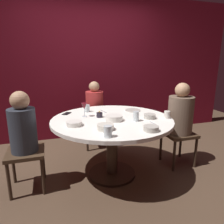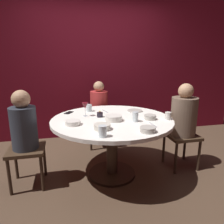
{
  "view_description": "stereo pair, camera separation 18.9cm",
  "coord_description": "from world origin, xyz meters",
  "px_view_note": "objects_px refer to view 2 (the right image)",
  "views": [
    {
      "loc": [
        -0.73,
        -2.32,
        1.46
      ],
      "look_at": [
        0.0,
        0.0,
        0.84
      ],
      "focal_mm": 33.21,
      "sensor_mm": 36.0,
      "label": 1
    },
    {
      "loc": [
        -0.55,
        -2.37,
        1.46
      ],
      "look_at": [
        0.0,
        0.0,
        0.84
      ],
      "focal_mm": 33.21,
      "sensor_mm": 36.0,
      "label": 2
    }
  ],
  "objects_px": {
    "dinner_plate": "(135,111)",
    "bowl_small_white": "(150,117)",
    "bowl_sauce_side": "(73,123)",
    "cup_center_front": "(103,131)",
    "seated_diner_right": "(184,117)",
    "bowl_rice_portion": "(102,127)",
    "seated_diner_back": "(99,107)",
    "cell_phone": "(69,113)",
    "bowl_salad_center": "(113,118)",
    "bowl_serving_large": "(148,129)",
    "cup_by_left_diner": "(135,117)",
    "candle_holder": "(100,115)",
    "cup_by_right_diner": "(89,108)",
    "cup_near_candle": "(168,116)",
    "wine_glass": "(85,106)",
    "dining_table": "(112,129)",
    "seated_diner_left": "(24,128)"
  },
  "relations": [
    {
      "from": "candle_holder",
      "to": "cup_by_right_diner",
      "type": "bearing_deg",
      "value": 106.46
    },
    {
      "from": "dining_table",
      "to": "wine_glass",
      "type": "height_order",
      "value": "wine_glass"
    },
    {
      "from": "seated_diner_back",
      "to": "bowl_small_white",
      "type": "xyz_separation_m",
      "value": [
        0.44,
        -1.11,
        0.1
      ]
    },
    {
      "from": "dinner_plate",
      "to": "bowl_rice_portion",
      "type": "height_order",
      "value": "bowl_rice_portion"
    },
    {
      "from": "bowl_serving_large",
      "to": "cup_center_front",
      "type": "distance_m",
      "value": 0.46
    },
    {
      "from": "candle_holder",
      "to": "cell_phone",
      "type": "xyz_separation_m",
      "value": [
        -0.37,
        0.3,
        -0.03
      ]
    },
    {
      "from": "bowl_rice_portion",
      "to": "cup_center_front",
      "type": "distance_m",
      "value": 0.21
    },
    {
      "from": "bowl_sauce_side",
      "to": "candle_holder",
      "type": "bearing_deg",
      "value": 35.79
    },
    {
      "from": "seated_diner_back",
      "to": "bowl_salad_center",
      "type": "relative_size",
      "value": 5.55
    },
    {
      "from": "dining_table",
      "to": "seated_diner_right",
      "type": "xyz_separation_m",
      "value": [
        0.98,
        0.0,
        0.1
      ]
    },
    {
      "from": "cup_center_front",
      "to": "bowl_salad_center",
      "type": "bearing_deg",
      "value": 65.97
    },
    {
      "from": "cell_phone",
      "to": "cup_by_right_diner",
      "type": "relative_size",
      "value": 1.45
    },
    {
      "from": "seated_diner_back",
      "to": "wine_glass",
      "type": "height_order",
      "value": "seated_diner_back"
    },
    {
      "from": "bowl_salad_center",
      "to": "bowl_small_white",
      "type": "distance_m",
      "value": 0.45
    },
    {
      "from": "cup_by_left_diner",
      "to": "cup_by_right_diner",
      "type": "distance_m",
      "value": 0.77
    },
    {
      "from": "dinner_plate",
      "to": "cup_by_left_diner",
      "type": "xyz_separation_m",
      "value": [
        -0.16,
        -0.48,
        0.05
      ]
    },
    {
      "from": "bowl_serving_large",
      "to": "bowl_sauce_side",
      "type": "bearing_deg",
      "value": 150.62
    },
    {
      "from": "bowl_sauce_side",
      "to": "bowl_rice_portion",
      "type": "distance_m",
      "value": 0.37
    },
    {
      "from": "bowl_serving_large",
      "to": "bowl_salad_center",
      "type": "bearing_deg",
      "value": 117.93
    },
    {
      "from": "bowl_rice_portion",
      "to": "cup_center_front",
      "type": "bearing_deg",
      "value": -99.29
    },
    {
      "from": "seated_diner_right",
      "to": "candle_holder",
      "type": "relative_size",
      "value": 14.03
    },
    {
      "from": "seated_diner_back",
      "to": "bowl_small_white",
      "type": "height_order",
      "value": "seated_diner_back"
    },
    {
      "from": "cell_phone",
      "to": "cup_by_left_diner",
      "type": "height_order",
      "value": "cup_by_left_diner"
    },
    {
      "from": "candle_holder",
      "to": "cup_near_candle",
      "type": "xyz_separation_m",
      "value": [
        0.78,
        -0.29,
        0.01
      ]
    },
    {
      "from": "candle_holder",
      "to": "bowl_rice_portion",
      "type": "xyz_separation_m",
      "value": [
        -0.06,
        -0.47,
        -0.0
      ]
    },
    {
      "from": "bowl_serving_large",
      "to": "bowl_small_white",
      "type": "relative_size",
      "value": 1.1
    },
    {
      "from": "dining_table",
      "to": "bowl_salad_center",
      "type": "height_order",
      "value": "bowl_salad_center"
    },
    {
      "from": "wine_glass",
      "to": "cup_center_front",
      "type": "height_order",
      "value": "wine_glass"
    },
    {
      "from": "bowl_serving_large",
      "to": "seated_diner_back",
      "type": "bearing_deg",
      "value": 98.8
    },
    {
      "from": "seated_diner_right",
      "to": "dinner_plate",
      "type": "xyz_separation_m",
      "value": [
        -0.59,
        0.28,
        0.05
      ]
    },
    {
      "from": "bowl_salad_center",
      "to": "bowl_rice_portion",
      "type": "xyz_separation_m",
      "value": [
        -0.18,
        -0.28,
        -0.0
      ]
    },
    {
      "from": "dinner_plate",
      "to": "cell_phone",
      "type": "relative_size",
      "value": 1.49
    },
    {
      "from": "bowl_serving_large",
      "to": "cup_near_candle",
      "type": "height_order",
      "value": "cup_near_candle"
    },
    {
      "from": "seated_diner_left",
      "to": "bowl_serving_large",
      "type": "height_order",
      "value": "seated_diner_left"
    },
    {
      "from": "cell_phone",
      "to": "cup_by_left_diner",
      "type": "xyz_separation_m",
      "value": [
        0.74,
        -0.58,
        0.05
      ]
    },
    {
      "from": "seated_diner_right",
      "to": "bowl_rice_portion",
      "type": "distance_m",
      "value": 1.23
    },
    {
      "from": "seated_diner_back",
      "to": "cup_center_front",
      "type": "bearing_deg",
      "value": -8.22
    },
    {
      "from": "seated_diner_right",
      "to": "seated_diner_back",
      "type": "bearing_deg",
      "value": -44.68
    },
    {
      "from": "cup_by_right_diner",
      "to": "cell_phone",
      "type": "bearing_deg",
      "value": -173.64
    },
    {
      "from": "dining_table",
      "to": "cup_near_candle",
      "type": "distance_m",
      "value": 0.7
    },
    {
      "from": "seated_diner_back",
      "to": "seated_diner_right",
      "type": "bearing_deg",
      "value": 45.32
    },
    {
      "from": "seated_diner_back",
      "to": "bowl_salad_center",
      "type": "xyz_separation_m",
      "value": [
        -0.01,
        -1.07,
        0.1
      ]
    },
    {
      "from": "cup_near_candle",
      "to": "cup_by_left_diner",
      "type": "distance_m",
      "value": 0.41
    },
    {
      "from": "seated_diner_back",
      "to": "cell_phone",
      "type": "distance_m",
      "value": 0.78
    },
    {
      "from": "cup_near_candle",
      "to": "cup_center_front",
      "type": "relative_size",
      "value": 0.82
    },
    {
      "from": "bowl_sauce_side",
      "to": "cup_center_front",
      "type": "relative_size",
      "value": 1.55
    },
    {
      "from": "seated_diner_back",
      "to": "cell_phone",
      "type": "height_order",
      "value": "seated_diner_back"
    },
    {
      "from": "dinner_plate",
      "to": "bowl_small_white",
      "type": "relative_size",
      "value": 1.47
    },
    {
      "from": "dinner_plate",
      "to": "bowl_salad_center",
      "type": "height_order",
      "value": "bowl_salad_center"
    },
    {
      "from": "seated_diner_back",
      "to": "bowl_salad_center",
      "type": "height_order",
      "value": "seated_diner_back"
    }
  ]
}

